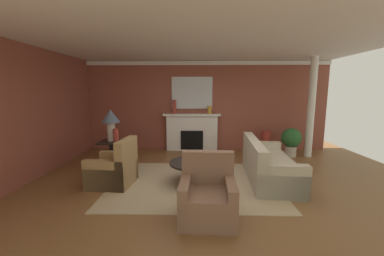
# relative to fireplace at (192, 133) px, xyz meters

# --- Properties ---
(ground_plane) EXTENTS (9.43, 9.43, 0.00)m
(ground_plane) POSITION_rel_fireplace_xyz_m (0.33, -2.88, -0.56)
(ground_plane) COLOR brown
(wall_fireplace) EXTENTS (7.85, 0.12, 2.82)m
(wall_fireplace) POSITION_rel_fireplace_xyz_m (0.33, 0.21, 0.85)
(wall_fireplace) COLOR brown
(wall_fireplace) RESTS_ON ground_plane
(wall_window) EXTENTS (0.12, 6.65, 2.82)m
(wall_window) POSITION_rel_fireplace_xyz_m (-3.35, -2.58, 0.85)
(wall_window) COLOR brown
(wall_window) RESTS_ON ground_plane
(ceiling_panel) EXTENTS (7.85, 6.65, 0.06)m
(ceiling_panel) POSITION_rel_fireplace_xyz_m (0.33, -2.58, 2.29)
(ceiling_panel) COLOR white
(crown_moulding) EXTENTS (7.85, 0.08, 0.12)m
(crown_moulding) POSITION_rel_fireplace_xyz_m (0.33, 0.13, 2.18)
(crown_moulding) COLOR white
(area_rug) EXTENTS (3.32, 2.60, 0.01)m
(area_rug) POSITION_rel_fireplace_xyz_m (0.10, -2.77, -0.55)
(area_rug) COLOR tan
(area_rug) RESTS_ON ground_plane
(fireplace) EXTENTS (1.80, 0.35, 1.18)m
(fireplace) POSITION_rel_fireplace_xyz_m (0.00, 0.00, 0.00)
(fireplace) COLOR white
(fireplace) RESTS_ON ground_plane
(mantel_mirror) EXTENTS (1.28, 0.04, 0.99)m
(mantel_mirror) POSITION_rel_fireplace_xyz_m (0.00, 0.12, 1.27)
(mantel_mirror) COLOR silver
(sofa) EXTENTS (1.06, 2.16, 0.85)m
(sofa) POSITION_rel_fireplace_xyz_m (1.67, -2.51, -0.26)
(sofa) COLOR #BCB299
(sofa) RESTS_ON ground_plane
(armchair_near_window) EXTENTS (0.87, 0.87, 0.95)m
(armchair_near_window) POSITION_rel_fireplace_xyz_m (-1.50, -2.89, -0.25)
(armchair_near_window) COLOR #9E7A4C
(armchair_near_window) RESTS_ON ground_plane
(armchair_facing_fireplace) EXTENTS (0.83, 0.83, 0.95)m
(armchair_facing_fireplace) POSITION_rel_fireplace_xyz_m (0.32, -4.12, -0.25)
(armchair_facing_fireplace) COLOR brown
(armchair_facing_fireplace) RESTS_ON ground_plane
(coffee_table) EXTENTS (1.00, 1.00, 0.45)m
(coffee_table) POSITION_rel_fireplace_xyz_m (0.10, -2.77, -0.22)
(coffee_table) COLOR black
(coffee_table) RESTS_ON ground_plane
(side_table) EXTENTS (0.56, 0.56, 0.70)m
(side_table) POSITION_rel_fireplace_xyz_m (-1.87, -1.94, -0.16)
(side_table) COLOR black
(side_table) RESTS_ON ground_plane
(table_lamp) EXTENTS (0.44, 0.44, 0.75)m
(table_lamp) POSITION_rel_fireplace_xyz_m (-1.87, -1.94, 0.67)
(table_lamp) COLOR beige
(table_lamp) RESTS_ON side_table
(vase_mantel_left) EXTENTS (0.12, 0.12, 0.43)m
(vase_mantel_left) POSITION_rel_fireplace_xyz_m (-0.55, -0.05, 0.83)
(vase_mantel_left) COLOR #9E3328
(vase_mantel_left) RESTS_ON fireplace
(vase_on_side_table) EXTENTS (0.12, 0.12, 0.32)m
(vase_on_side_table) POSITION_rel_fireplace_xyz_m (-1.72, -2.06, 0.30)
(vase_on_side_table) COLOR #9E3328
(vase_on_side_table) RESTS_ON side_table
(vase_mantel_right) EXTENTS (0.13, 0.13, 0.25)m
(vase_mantel_right) POSITION_rel_fireplace_xyz_m (0.55, -0.05, 0.74)
(vase_mantel_right) COLOR #B7892D
(vase_mantel_right) RESTS_ON fireplace
(vase_tall_corner) EXTENTS (0.28, 0.28, 0.68)m
(vase_tall_corner) POSITION_rel_fireplace_xyz_m (2.27, -0.30, -0.22)
(vase_tall_corner) COLOR #9E3328
(vase_tall_corner) RESTS_ON ground_plane
(book_red_cover) EXTENTS (0.27, 0.21, 0.03)m
(book_red_cover) POSITION_rel_fireplace_xyz_m (0.11, -2.73, -0.09)
(book_red_cover) COLOR maroon
(book_red_cover) RESTS_ON coffee_table
(potted_plant) EXTENTS (0.56, 0.56, 0.83)m
(potted_plant) POSITION_rel_fireplace_xyz_m (2.87, -0.69, -0.07)
(potted_plant) COLOR #BCB29E
(potted_plant) RESTS_ON ground_plane
(column_white) EXTENTS (0.20, 0.20, 2.82)m
(column_white) POSITION_rel_fireplace_xyz_m (3.38, -0.67, 0.85)
(column_white) COLOR white
(column_white) RESTS_ON ground_plane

